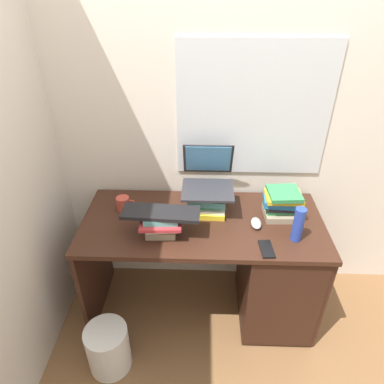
# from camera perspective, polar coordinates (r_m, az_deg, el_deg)

# --- Properties ---
(ground_plane) EXTENTS (6.00, 6.00, 0.00)m
(ground_plane) POSITION_cam_1_polar(r_m,az_deg,el_deg) (2.55, 1.48, -18.33)
(ground_plane) COLOR brown
(wall_back) EXTENTS (6.00, 0.06, 2.60)m
(wall_back) POSITION_cam_1_polar(r_m,az_deg,el_deg) (2.09, 2.21, 13.54)
(wall_back) COLOR silver
(wall_back) RESTS_ON ground
(wall_left) EXTENTS (0.05, 6.00, 2.60)m
(wall_left) POSITION_cam_1_polar(r_m,az_deg,el_deg) (1.98, -26.75, 8.97)
(wall_left) COLOR beige
(wall_left) RESTS_ON ground
(desk) EXTENTS (1.42, 0.64, 0.75)m
(desk) POSITION_cam_1_polar(r_m,az_deg,el_deg) (2.26, 11.04, -12.18)
(desk) COLOR #381E14
(desk) RESTS_ON ground
(book_stack_tall) EXTENTS (0.23, 0.21, 0.14)m
(book_stack_tall) POSITION_cam_1_polar(r_m,az_deg,el_deg) (2.07, 2.57, -1.50)
(book_stack_tall) COLOR yellow
(book_stack_tall) RESTS_ON desk
(book_stack_keyboard_riser) EXTENTS (0.23, 0.18, 0.13)m
(book_stack_keyboard_riser) POSITION_cam_1_polar(r_m,az_deg,el_deg) (1.90, -5.13, -5.26)
(book_stack_keyboard_riser) COLOR gray
(book_stack_keyboard_riser) RESTS_ON desk
(book_stack_side) EXTENTS (0.23, 0.20, 0.18)m
(book_stack_side) POSITION_cam_1_polar(r_m,az_deg,el_deg) (2.08, 14.65, -1.78)
(book_stack_side) COLOR gray
(book_stack_side) RESTS_ON desk
(laptop) EXTENTS (0.30, 0.34, 0.24)m
(laptop) POSITION_cam_1_polar(r_m,az_deg,el_deg) (2.06, 2.65, 2.55)
(laptop) COLOR #2D2D33
(laptop) RESTS_ON book_stack_tall
(keyboard) EXTENTS (0.43, 0.16, 0.02)m
(keyboard) POSITION_cam_1_polar(r_m,az_deg,el_deg) (1.86, -5.21, -3.45)
(keyboard) COLOR black
(keyboard) RESTS_ON book_stack_keyboard_riser
(computer_mouse) EXTENTS (0.06, 0.10, 0.04)m
(computer_mouse) POSITION_cam_1_polar(r_m,az_deg,el_deg) (2.01, 10.60, -5.12)
(computer_mouse) COLOR #A5A8AD
(computer_mouse) RESTS_ON desk
(mug) EXTENTS (0.12, 0.08, 0.09)m
(mug) POSITION_cam_1_polar(r_m,az_deg,el_deg) (2.14, -11.33, -1.90)
(mug) COLOR #B23F33
(mug) RESTS_ON desk
(water_bottle) EXTENTS (0.06, 0.06, 0.20)m
(water_bottle) POSITION_cam_1_polar(r_m,az_deg,el_deg) (1.92, 17.24, -5.19)
(water_bottle) COLOR #263FA5
(water_bottle) RESTS_ON desk
(cell_phone) EXTENTS (0.08, 0.14, 0.01)m
(cell_phone) POSITION_cam_1_polar(r_m,az_deg,el_deg) (1.87, 12.29, -9.24)
(cell_phone) COLOR black
(cell_phone) RESTS_ON desk
(wastebasket) EXTENTS (0.25, 0.25, 0.30)m
(wastebasket) POSITION_cam_1_polar(r_m,az_deg,el_deg) (2.23, -13.73, -23.88)
(wastebasket) COLOR silver
(wastebasket) RESTS_ON ground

